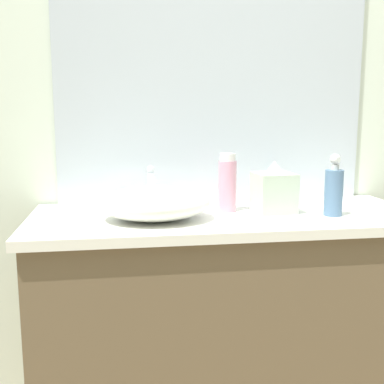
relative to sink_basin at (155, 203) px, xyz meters
The scene contains 8 objects.
bathroom_wall_rear 0.61m from the sink_basin, 46.60° to the left, with size 6.00×0.06×2.60m, color silver.
vanity_counter 0.55m from the sink_basin, 12.01° to the left, with size 1.32×0.52×0.88m.
wall_mirror_panel 0.60m from the sink_basin, 51.63° to the left, with size 1.18×0.01×1.00m, color #B2BCC6.
sink_basin is the anchor object (origin of this frame).
faucet 0.16m from the sink_basin, 90.00° to the left, with size 0.03×0.14×0.15m.
soap_dispenser 0.59m from the sink_basin, ahead, with size 0.06×0.06×0.20m.
lotion_bottle 0.28m from the sink_basin, 20.03° to the left, with size 0.06×0.06×0.20m.
tissue_box 0.42m from the sink_basin, ahead, with size 0.14×0.14×0.18m.
Camera 1 is at (-0.44, -1.09, 1.21)m, focal length 43.82 mm.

